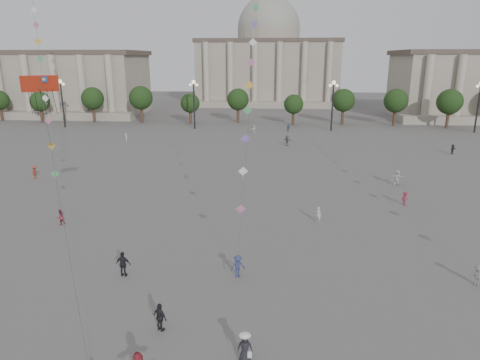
{
  "coord_description": "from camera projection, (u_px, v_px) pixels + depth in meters",
  "views": [
    {
      "loc": [
        2.7,
        -23.64,
        15.19
      ],
      "look_at": [
        -0.19,
        12.0,
        4.97
      ],
      "focal_mm": 32.0,
      "sensor_mm": 36.0,
      "label": 1
    }
  ],
  "objects": [
    {
      "name": "lamp_post_far_west",
      "position": [
        62.0,
        94.0,
        95.6
      ],
      "size": [
        2.0,
        0.9,
        10.65
      ],
      "color": "#262628",
      "rests_on": "ground"
    },
    {
      "name": "tourist_1",
      "position": [
        160.0,
        317.0,
        24.52
      ],
      "size": [
        1.08,
        0.9,
        1.73
      ],
      "primitive_type": "imported",
      "rotation": [
        0.0,
        0.0,
        2.58
      ],
      "color": "black",
      "rests_on": "ground"
    },
    {
      "name": "hat_person",
      "position": [
        245.0,
        347.0,
        21.98
      ],
      "size": [
        0.82,
        0.6,
        1.69
      ],
      "color": "black",
      "rests_on": "ground"
    },
    {
      "name": "person_crowd_6",
      "position": [
        478.0,
        276.0,
        29.43
      ],
      "size": [
        1.13,
        0.97,
        1.52
      ],
      "primitive_type": "imported",
      "rotation": [
        0.0,
        0.0,
        5.77
      ],
      "color": "slate",
      "rests_on": "ground"
    },
    {
      "name": "lamp_post_far_east",
      "position": [
        479.0,
        97.0,
        88.62
      ],
      "size": [
        2.0,
        0.9,
        10.65
      ],
      "color": "#262628",
      "rests_on": "ground"
    },
    {
      "name": "hall_central",
      "position": [
        268.0,
        61.0,
        146.97
      ],
      "size": [
        48.3,
        34.3,
        35.5
      ],
      "color": "gray",
      "rests_on": "ground"
    },
    {
      "name": "ground",
      "position": [
        228.0,
        307.0,
        27.04
      ],
      "size": [
        360.0,
        360.0,
        0.0
      ],
      "primitive_type": "plane",
      "color": "#53504E",
      "rests_on": "ground"
    },
    {
      "name": "person_crowd_0",
      "position": [
        288.0,
        128.0,
        91.57
      ],
      "size": [
        0.9,
        0.84,
        1.49
      ],
      "primitive_type": "imported",
      "rotation": [
        0.0,
        0.0,
        0.7
      ],
      "color": "navy",
      "rests_on": "ground"
    },
    {
      "name": "person_crowd_7",
      "position": [
        397.0,
        178.0,
        52.78
      ],
      "size": [
        1.8,
        0.66,
        1.92
      ],
      "primitive_type": "imported",
      "rotation": [
        0.0,
        0.0,
        3.09
      ],
      "color": "silver",
      "rests_on": "ground"
    },
    {
      "name": "lamp_post_mid_east",
      "position": [
        333.0,
        96.0,
        90.94
      ],
      "size": [
        2.0,
        0.9,
        10.65
      ],
      "color": "#262628",
      "rests_on": "ground"
    },
    {
      "name": "person_crowd_10",
      "position": [
        126.0,
        137.0,
        80.86
      ],
      "size": [
        0.46,
        0.62,
        1.54
      ],
      "primitive_type": "imported",
      "rotation": [
        0.0,
        0.0,
        1.74
      ],
      "color": "white",
      "rests_on": "ground"
    },
    {
      "name": "tree_row",
      "position": [
        263.0,
        101.0,
        100.31
      ],
      "size": [
        137.12,
        5.12,
        8.0
      ],
      "color": "#3C291E",
      "rests_on": "ground"
    },
    {
      "name": "tourist_4",
      "position": [
        123.0,
        264.0,
        30.68
      ],
      "size": [
        1.14,
        0.54,
        1.89
      ],
      "primitive_type": "imported",
      "rotation": [
        0.0,
        0.0,
        3.07
      ],
      "color": "black",
      "rests_on": "ground"
    },
    {
      "name": "kite_flyer_1",
      "position": [
        238.0,
        266.0,
        30.59
      ],
      "size": [
        1.25,
        1.04,
        1.68
      ],
      "primitive_type": "imported",
      "rotation": [
        0.0,
        0.0,
        0.46
      ],
      "color": "navy",
      "rests_on": "ground"
    },
    {
      "name": "person_crowd_4",
      "position": [
        254.0,
        129.0,
        89.08
      ],
      "size": [
        1.64,
        1.55,
        1.85
      ],
      "primitive_type": "imported",
      "rotation": [
        0.0,
        0.0,
        3.87
      ],
      "color": "white",
      "rests_on": "ground"
    },
    {
      "name": "person_crowd_8",
      "position": [
        405.0,
        198.0,
        45.7
      ],
      "size": [
        1.1,
        0.99,
        1.48
      ],
      "primitive_type": "imported",
      "rotation": [
        0.0,
        0.0,
        0.59
      ],
      "color": "maroon",
      "rests_on": "ground"
    },
    {
      "name": "person_crowd_9",
      "position": [
        453.0,
        149.0,
        70.14
      ],
      "size": [
        1.37,
        1.39,
        1.6
      ],
      "primitive_type": "imported",
      "rotation": [
        0.0,
        0.0,
        0.81
      ],
      "color": "black",
      "rests_on": "ground"
    },
    {
      "name": "kite_flyer_0",
      "position": [
        60.0,
        217.0,
        40.28
      ],
      "size": [
        0.87,
        0.93,
        1.51
      ],
      "primitive_type": "imported",
      "rotation": [
        0.0,
        0.0,
        4.15
      ],
      "color": "maroon",
      "rests_on": "ground"
    },
    {
      "name": "lamp_post_mid_west",
      "position": [
        194.0,
        95.0,
        93.27
      ],
      "size": [
        2.0,
        0.9,
        10.65
      ],
      "color": "#262628",
      "rests_on": "ground"
    },
    {
      "name": "person_crowd_2",
      "position": [
        35.0,
        172.0,
        55.66
      ],
      "size": [
        0.66,
        1.13,
        1.73
      ],
      "primitive_type": "imported",
      "rotation": [
        0.0,
        0.0,
        1.56
      ],
      "color": "maroon",
      "rests_on": "ground"
    },
    {
      "name": "person_crowd_13",
      "position": [
        318.0,
        215.0,
        40.82
      ],
      "size": [
        0.68,
        0.65,
        1.56
      ],
      "primitive_type": "imported",
      "rotation": [
        0.0,
        0.0,
        2.48
      ],
      "color": "beige",
      "rests_on": "ground"
    },
    {
      "name": "person_crowd_12",
      "position": [
        287.0,
        140.0,
        76.76
      ],
      "size": [
        1.68,
        1.53,
        1.86
      ],
      "primitive_type": "imported",
      "rotation": [
        0.0,
        0.0,
        2.45
      ],
      "color": "slate",
      "rests_on": "ground"
    },
    {
      "name": "dragon_kite",
      "position": [
        42.0,
        97.0,
        26.61
      ],
      "size": [
        4.48,
        6.3,
        17.67
      ],
      "color": "#B62913",
      "rests_on": "ground"
    }
  ]
}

